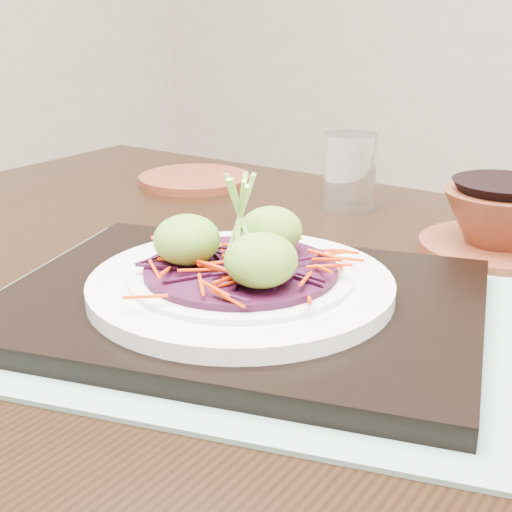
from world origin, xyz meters
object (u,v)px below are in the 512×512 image
Objects in this scene: white_plate at (241,284)px; terracotta_side_plate at (195,179)px; dining_table at (286,387)px; serving_tray at (241,303)px; terracotta_bowl_set at (499,226)px; water_glass at (349,171)px.

terracotta_side_plate is at bearing 138.16° from white_plate.
terracotta_side_plate is at bearing 140.78° from dining_table.
serving_tray is 2.41× the size of terracotta_side_plate.
terracotta_bowl_set is at bearing 49.01° from serving_tray.
dining_table is at bearing 72.78° from serving_tray.
terracotta_bowl_set reaches higher than terracotta_side_plate.
water_glass reaches higher than white_plate.
terracotta_side_plate is 0.90× the size of terracotta_bowl_set.
water_glass reaches higher than terracotta_side_plate.
serving_tray is 0.31m from terracotta_bowl_set.
dining_table is 0.32m from water_glass.
water_glass is (-0.10, 0.27, 0.15)m from dining_table.
water_glass is at bearing 106.54° from dining_table.
serving_tray is 4.10× the size of water_glass.
water_glass is at bearing 6.96° from terracotta_side_plate.
serving_tray is 1.54× the size of white_plate.
serving_tray is at bearing -110.25° from terracotta_bowl_set.
serving_tray is (0.00, -0.07, 0.11)m from dining_table.
terracotta_bowl_set is at bearing -13.51° from water_glass.
dining_table is at bearing -34.83° from terracotta_side_plate.
terracotta_bowl_set reaches higher than serving_tray.
white_plate reaches higher than dining_table.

